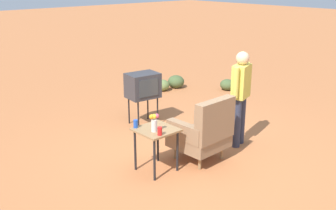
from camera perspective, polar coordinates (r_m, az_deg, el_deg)
ground_plane at (r=6.68m, az=3.59°, el=-6.91°), size 60.00×60.00×0.00m
armchair at (r=6.26m, az=5.15°, el=-3.79°), size 0.80×0.80×1.06m
side_table at (r=5.90m, az=-1.72°, el=-4.36°), size 0.56×0.56×0.67m
tv_on_stand at (r=7.72m, az=-3.63°, el=2.75°), size 0.65×0.51×1.03m
person_standing at (r=6.79m, az=10.34°, el=1.70°), size 0.55×0.32×1.64m
soda_can_blue at (r=5.90m, az=-4.65°, el=-2.70°), size 0.07×0.07×0.12m
soda_can_red at (r=5.62m, az=-1.18°, el=-3.75°), size 0.07×0.07×0.12m
flower_vase at (r=5.72m, az=-1.99°, el=-2.42°), size 0.15×0.09×0.27m
shrub_near at (r=10.44m, az=1.15°, el=3.37°), size 0.43×0.43×0.33m
shrub_far at (r=10.17m, az=-0.84°, el=2.84°), size 0.37×0.37×0.29m
shrub_lone at (r=10.35m, az=8.46°, el=2.90°), size 0.36×0.36×0.28m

